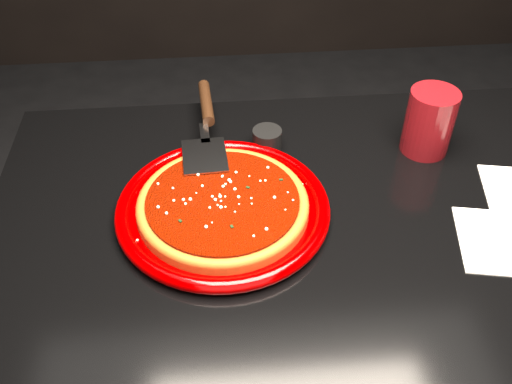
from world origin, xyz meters
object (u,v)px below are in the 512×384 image
plate (223,208)px  pizza_server (207,125)px  ramekin (267,140)px  table (318,348)px  cup (429,122)px

plate → pizza_server: (-0.02, 0.20, 0.03)m
ramekin → table: bearing=-67.6°
table → ramekin: size_ratio=20.83×
table → pizza_server: bearing=130.1°
table → pizza_server: pizza_server is taller
cup → ramekin: (-0.31, 0.03, -0.04)m
pizza_server → ramekin: (0.12, -0.03, -0.02)m
cup → ramekin: size_ratio=2.24×
plate → cup: bearing=20.6°
table → plate: bearing=166.9°
plate → cup: (0.40, 0.15, 0.05)m
table → pizza_server: (-0.21, 0.25, 0.42)m
plate → pizza_server: bearing=96.0°
table → ramekin: ramekin is taller
table → plate: plate is taller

